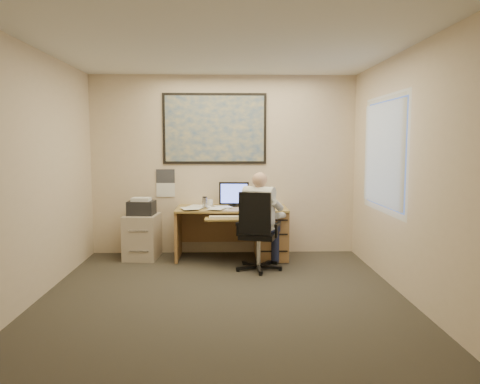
{
  "coord_description": "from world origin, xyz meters",
  "views": [
    {
      "loc": [
        0.04,
        -4.86,
        1.69
      ],
      "look_at": [
        0.22,
        1.3,
        1.04
      ],
      "focal_mm": 35.0,
      "sensor_mm": 36.0,
      "label": 1
    }
  ],
  "objects_px": {
    "office_chair": "(260,247)",
    "person": "(258,221)",
    "filing_cabinet": "(142,232)",
    "desk": "(254,228)"
  },
  "relations": [
    {
      "from": "filing_cabinet",
      "to": "office_chair",
      "type": "relative_size",
      "value": 0.85
    },
    {
      "from": "desk",
      "to": "filing_cabinet",
      "type": "relative_size",
      "value": 1.78
    },
    {
      "from": "desk",
      "to": "filing_cabinet",
      "type": "height_order",
      "value": "desk"
    },
    {
      "from": "office_chair",
      "to": "person",
      "type": "distance_m",
      "value": 0.35
    },
    {
      "from": "filing_cabinet",
      "to": "person",
      "type": "distance_m",
      "value": 1.8
    },
    {
      "from": "desk",
      "to": "office_chair",
      "type": "height_order",
      "value": "desk"
    },
    {
      "from": "desk",
      "to": "person",
      "type": "xyz_separation_m",
      "value": [
        0.02,
        -0.62,
        0.21
      ]
    },
    {
      "from": "desk",
      "to": "person",
      "type": "distance_m",
      "value": 0.65
    },
    {
      "from": "desk",
      "to": "filing_cabinet",
      "type": "xyz_separation_m",
      "value": [
        -1.64,
        0.02,
        -0.06
      ]
    },
    {
      "from": "filing_cabinet",
      "to": "office_chair",
      "type": "distance_m",
      "value": 1.82
    }
  ]
}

